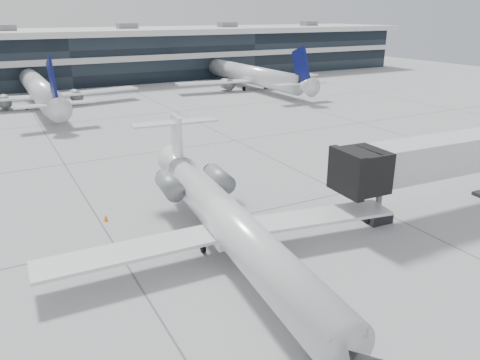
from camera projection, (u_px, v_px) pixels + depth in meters
ground at (243, 215)px, 36.20m from camera, size 220.00×220.00×0.00m
terminal at (62, 59)px, 102.23m from camera, size 170.00×22.00×10.00m
bg_jet_center at (42, 106)px, 78.03m from camera, size 32.00×40.00×9.60m
bg_jet_right at (250, 88)px, 96.02m from camera, size 32.00×40.00×9.60m
regional_jet at (230, 223)px, 29.46m from camera, size 23.71×29.61×6.83m
jet_bridge at (451, 155)px, 36.36m from camera, size 18.74×4.68×6.02m
ramp_worker at (279, 265)px, 27.29m from camera, size 0.70×0.49×1.83m
traffic_cone at (106, 218)px, 35.20m from camera, size 0.42×0.42×0.51m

